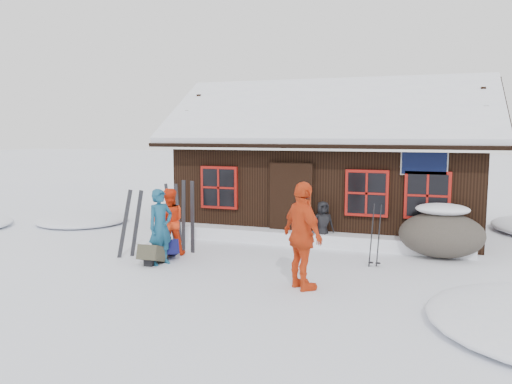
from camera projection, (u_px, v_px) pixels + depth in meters
ground at (223, 262)px, 10.92m from camera, size 120.00×120.00×0.00m
mountain_hut at (332, 174)px, 14.93m from camera, size 8.90×6.09×4.42m
snow_drift at (312, 238)px, 12.53m from camera, size 7.60×0.60×0.35m
snow_mounds at (315, 249)px, 12.14m from camera, size 20.60×13.20×0.48m
skier_teal at (160, 227)px, 10.65m from camera, size 0.61×0.71×1.63m
skier_orange_left at (169, 222)px, 11.48m from camera, size 0.95×0.90×1.55m
skier_orange_right at (303, 236)px, 8.93m from camera, size 1.15×1.15×1.96m
skier_crouched at (323, 224)px, 12.35m from camera, size 0.66×0.60×1.13m
boulder at (441, 233)px, 11.28m from camera, size 1.88×1.41×1.10m
ski_pair_left at (131, 224)px, 11.31m from camera, size 0.59×0.30×1.59m
ski_pair_mid at (174, 213)px, 12.94m from camera, size 0.53×0.18×1.56m
ski_pair_right at (188, 218)px, 11.75m from camera, size 0.41×0.15×1.76m
ski_poles at (375, 236)px, 10.47m from camera, size 0.25×0.12×1.38m
backpack_blue at (167, 252)px, 11.19m from camera, size 0.71×0.74×0.32m
backpack_olive at (152, 257)px, 10.71m from camera, size 0.48×0.62×0.32m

